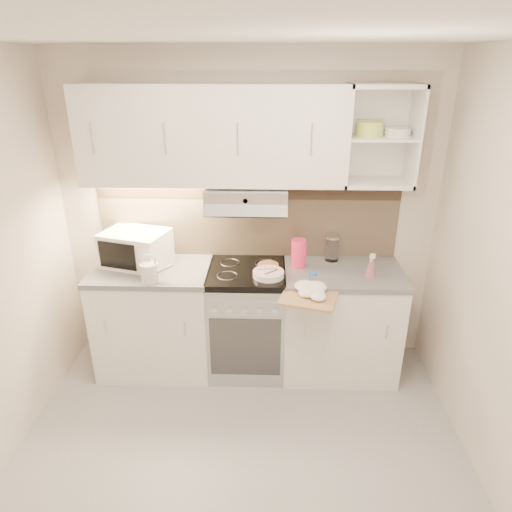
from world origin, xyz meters
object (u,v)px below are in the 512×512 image
Objects in this scene: plate_stack at (268,274)px; cutting_board at (309,297)px; watering_can at (150,271)px; spray_bottle at (371,267)px; microwave at (136,248)px; pink_pitcher at (298,253)px; glass_jar at (332,248)px; electric_range at (247,319)px.

cutting_board is (0.29, -0.26, -0.05)m from plate_stack.
watering_can is 1.63m from spray_bottle.
pink_pitcher is (1.27, -0.01, -0.02)m from microwave.
pink_pitcher reaches higher than spray_bottle.
watering_can is at bearing -154.25° from spray_bottle.
spray_bottle is (1.81, -0.17, -0.06)m from microwave.
microwave is 1.56m from glass_jar.
glass_jar is at bearing 152.42° from spray_bottle.
watering_can is at bearing -143.70° from pink_pitcher.
pink_pitcher is at bearing -175.25° from spray_bottle.
spray_bottle reaches higher than cutting_board.
watering_can reaches higher than cutting_board.
pink_pitcher reaches higher than cutting_board.
cutting_board is at bearing -61.20° from pink_pitcher.
glass_jar is at bearing 16.40° from electric_range.
watering_can is 1.19× the size of glass_jar.
plate_stack is at bearing 154.09° from cutting_board.
plate_stack is at bearing -34.96° from electric_range.
electric_range is 0.69m from pink_pitcher.
pink_pitcher is at bearing -154.54° from glass_jar.
pink_pitcher is 1.15× the size of spray_bottle.
cutting_board is (1.33, -0.45, -0.17)m from microwave.
spray_bottle is at bearing 46.62° from cutting_board.
watering_can is at bearing -173.37° from plate_stack.
glass_jar is at bearing 10.90° from watering_can.
spray_bottle is at bearing 10.80° from microwave.
pink_pitcher is 1.06× the size of glass_jar.
microwave reaches higher than plate_stack.
spray_bottle is 0.52× the size of cutting_board.
glass_jar is (1.55, 0.12, -0.03)m from microwave.
cutting_board is at bearing -41.73° from plate_stack.
microwave is 1.49× the size of cutting_board.
cutting_board is (-0.22, -0.57, -0.14)m from glass_jar.
spray_bottle is at bearing -48.79° from glass_jar.
electric_range is at bearing 145.04° from plate_stack.
microwave is at bearing -164.05° from spray_bottle.
electric_range is 1.08m from spray_bottle.
spray_bottle is (0.93, -0.09, 0.53)m from electric_range.
plate_stack is 0.31m from pink_pitcher.
spray_bottle is (0.25, -0.29, -0.03)m from glass_jar.
pink_pitcher is (1.09, 0.29, 0.04)m from watering_can.
electric_range is at bearing 11.47° from watering_can.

